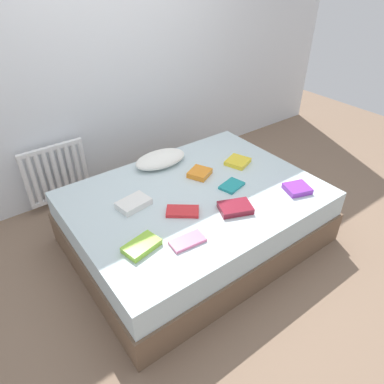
# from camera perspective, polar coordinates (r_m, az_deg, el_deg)

# --- Properties ---
(ground_plane) EXTENTS (8.00, 8.00, 0.00)m
(ground_plane) POSITION_cam_1_polar(r_m,az_deg,el_deg) (3.14, 0.55, -7.63)
(ground_plane) COLOR #7F6651
(back_wall) EXTENTS (6.00, 0.10, 2.80)m
(back_wall) POSITION_cam_1_polar(r_m,az_deg,el_deg) (3.56, -13.65, 22.34)
(back_wall) COLOR silver
(back_wall) RESTS_ON ground
(bed) EXTENTS (2.00, 1.50, 0.50)m
(bed) POSITION_cam_1_polar(r_m,az_deg,el_deg) (2.98, 0.58, -4.12)
(bed) COLOR brown
(bed) RESTS_ON ground
(radiator) EXTENTS (0.59, 0.04, 0.57)m
(radiator) POSITION_cam_1_polar(r_m,az_deg,el_deg) (3.57, -21.23, 2.87)
(radiator) COLOR white
(radiator) RESTS_ON ground
(pillow) EXTENTS (0.49, 0.29, 0.11)m
(pillow) POSITION_cam_1_polar(r_m,az_deg,el_deg) (3.19, -5.16, 5.37)
(pillow) COLOR white
(pillow) RESTS_ON bed
(textbook_red) EXTENTS (0.27, 0.25, 0.03)m
(textbook_red) POSITION_cam_1_polar(r_m,az_deg,el_deg) (2.61, -1.55, -3.16)
(textbook_red) COLOR red
(textbook_red) RESTS_ON bed
(textbook_teal) EXTENTS (0.22, 0.18, 0.02)m
(textbook_teal) POSITION_cam_1_polar(r_m,az_deg,el_deg) (2.91, 6.49, 1.04)
(textbook_teal) COLOR teal
(textbook_teal) RESTS_ON bed
(textbook_purple) EXTENTS (0.23, 0.22, 0.04)m
(textbook_purple) POSITION_cam_1_polar(r_m,az_deg,el_deg) (2.96, 16.78, 0.53)
(textbook_purple) COLOR purple
(textbook_purple) RESTS_ON bed
(textbook_pink) EXTENTS (0.25, 0.14, 0.02)m
(textbook_pink) POSITION_cam_1_polar(r_m,az_deg,el_deg) (2.36, -0.75, -8.01)
(textbook_pink) COLOR pink
(textbook_pink) RESTS_ON bed
(textbook_white) EXTENTS (0.26, 0.20, 0.05)m
(textbook_white) POSITION_cam_1_polar(r_m,az_deg,el_deg) (2.70, -9.50, -1.85)
(textbook_white) COLOR white
(textbook_white) RESTS_ON bed
(textbook_orange) EXTENTS (0.23, 0.23, 0.05)m
(textbook_orange) POSITION_cam_1_polar(r_m,az_deg,el_deg) (3.03, 1.25, 3.11)
(textbook_orange) COLOR orange
(textbook_orange) RESTS_ON bed
(textbook_maroon) EXTENTS (0.29, 0.25, 0.05)m
(textbook_maroon) POSITION_cam_1_polar(r_m,az_deg,el_deg) (2.65, 7.07, -2.57)
(textbook_maroon) COLOR maroon
(textbook_maroon) RESTS_ON bed
(textbook_lime) EXTENTS (0.26, 0.19, 0.04)m
(textbook_lime) POSITION_cam_1_polar(r_m,az_deg,el_deg) (2.34, -8.22, -8.69)
(textbook_lime) COLOR #8CC638
(textbook_lime) RESTS_ON bed
(textbook_yellow) EXTENTS (0.25, 0.25, 0.04)m
(textbook_yellow) POSITION_cam_1_polar(r_m,az_deg,el_deg) (3.24, 7.46, 4.92)
(textbook_yellow) COLOR yellow
(textbook_yellow) RESTS_ON bed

